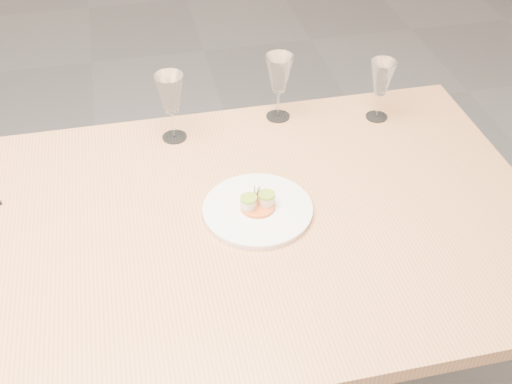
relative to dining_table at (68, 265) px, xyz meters
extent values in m
cube|color=tan|center=(0.00, 0.00, 0.05)|extent=(2.40, 1.00, 0.04)
cylinder|color=tan|center=(1.10, 0.40, -0.33)|extent=(0.07, 0.07, 0.71)
cylinder|color=white|center=(0.48, 0.02, 0.07)|extent=(0.27, 0.27, 0.01)
cylinder|color=white|center=(0.48, 0.02, 0.08)|extent=(0.28, 0.28, 0.01)
cylinder|color=orange|center=(0.48, 0.02, 0.09)|extent=(0.09, 0.09, 0.01)
cylinder|color=beige|center=(0.46, 0.01, 0.10)|extent=(0.04, 0.04, 0.03)
cylinder|color=beige|center=(0.50, 0.02, 0.10)|extent=(0.04, 0.04, 0.03)
cylinder|color=#94B331|center=(0.46, 0.01, 0.12)|extent=(0.04, 0.04, 0.01)
cylinder|color=#94B331|center=(0.50, 0.02, 0.12)|extent=(0.04, 0.04, 0.01)
cylinder|color=tan|center=(0.53, -0.03, 0.08)|extent=(0.04, 0.04, 0.00)
cylinder|color=white|center=(0.31, 0.39, 0.07)|extent=(0.07, 0.07, 0.00)
cylinder|color=white|center=(0.31, 0.39, 0.12)|extent=(0.01, 0.01, 0.09)
cone|color=white|center=(0.31, 0.39, 0.22)|extent=(0.08, 0.08, 0.11)
cylinder|color=white|center=(0.63, 0.43, 0.07)|extent=(0.07, 0.07, 0.00)
cylinder|color=white|center=(0.63, 0.43, 0.12)|extent=(0.01, 0.01, 0.09)
cone|color=white|center=(0.63, 0.43, 0.22)|extent=(0.08, 0.08, 0.11)
cylinder|color=white|center=(0.93, 0.36, 0.07)|extent=(0.07, 0.07, 0.00)
cylinder|color=white|center=(0.93, 0.36, 0.11)|extent=(0.01, 0.01, 0.08)
cone|color=white|center=(0.93, 0.36, 0.20)|extent=(0.08, 0.08, 0.10)
camera|label=1|loc=(0.22, -1.16, 1.14)|focal=45.00mm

